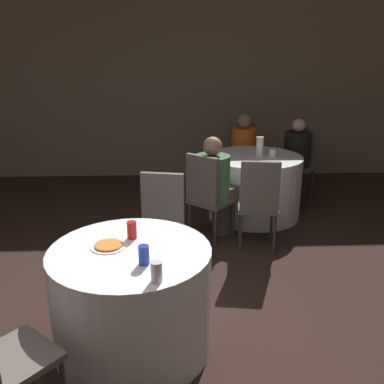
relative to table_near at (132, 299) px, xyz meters
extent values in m
plane|color=black|center=(0.17, -0.05, -0.38)|extent=(16.00, 16.00, 0.00)
cube|color=gray|center=(0.17, 4.23, 1.02)|extent=(16.00, 0.06, 2.80)
cylinder|color=silver|center=(0.00, 0.00, 0.00)|extent=(1.08, 1.08, 0.75)
cylinder|color=silver|center=(1.26, 2.43, 0.00)|extent=(1.15, 1.15, 0.75)
cube|color=#59514C|center=(-0.56, -0.65, 0.07)|extent=(0.56, 0.56, 0.04)
cylinder|color=#333338|center=(-0.58, -0.41, -0.16)|extent=(0.03, 0.03, 0.42)
cube|color=#59514C|center=(0.16, 0.84, 0.07)|extent=(0.47, 0.47, 0.04)
cube|color=#59514C|center=(0.19, 1.02, 0.34)|extent=(0.38, 0.12, 0.51)
cylinder|color=#333338|center=(0.29, 0.65, -0.16)|extent=(0.03, 0.03, 0.42)
cylinder|color=#333338|center=(-0.04, 0.71, -0.16)|extent=(0.03, 0.03, 0.42)
cylinder|color=#333338|center=(0.35, 0.98, -0.16)|extent=(0.03, 0.03, 0.42)
cylinder|color=#333338|center=(0.02, 1.04, -0.16)|extent=(0.03, 0.03, 0.42)
cube|color=#59514C|center=(1.26, 3.33, 0.07)|extent=(0.40, 0.40, 0.04)
cube|color=#59514C|center=(1.26, 3.51, 0.34)|extent=(0.38, 0.05, 0.51)
cylinder|color=#333338|center=(1.43, 3.16, -0.16)|extent=(0.03, 0.03, 0.42)
cylinder|color=#333338|center=(1.09, 3.16, -0.16)|extent=(0.03, 0.03, 0.42)
cylinder|color=#333338|center=(1.43, 3.50, -0.16)|extent=(0.03, 0.03, 0.42)
cylinder|color=#333338|center=(1.09, 3.50, -0.16)|extent=(0.03, 0.03, 0.42)
cube|color=#59514C|center=(1.15, 1.55, 0.07)|extent=(0.45, 0.45, 0.04)
cube|color=#59514C|center=(1.12, 1.37, 0.34)|extent=(0.38, 0.10, 0.51)
cylinder|color=#333338|center=(1.00, 1.74, -0.16)|extent=(0.03, 0.03, 0.42)
cylinder|color=#333338|center=(1.34, 1.70, -0.16)|extent=(0.03, 0.03, 0.42)
cylinder|color=#333338|center=(0.95, 1.40, -0.16)|extent=(0.03, 0.03, 0.42)
cylinder|color=#333338|center=(1.29, 1.36, -0.16)|extent=(0.03, 0.03, 0.42)
cube|color=#59514C|center=(0.69, 1.75, 0.07)|extent=(0.56, 0.56, 0.04)
cube|color=#59514C|center=(0.57, 1.61, 0.34)|extent=(0.32, 0.28, 0.51)
cylinder|color=#333338|center=(0.67, 1.99, -0.16)|extent=(0.03, 0.03, 0.42)
cylinder|color=#333338|center=(0.93, 1.77, -0.16)|extent=(0.03, 0.03, 0.42)
cylinder|color=#333338|center=(0.45, 1.73, -0.16)|extent=(0.03, 0.03, 0.42)
cylinder|color=#333338|center=(0.71, 1.51, -0.16)|extent=(0.03, 0.03, 0.42)
cube|color=#59514C|center=(1.94, 3.02, 0.07)|extent=(0.56, 0.56, 0.04)
cube|color=#59514C|center=(2.07, 3.14, 0.34)|extent=(0.29, 0.32, 0.51)
cylinder|color=#333338|center=(1.92, 2.78, -0.16)|extent=(0.03, 0.03, 0.42)
cylinder|color=#333338|center=(1.70, 3.04, -0.16)|extent=(0.03, 0.03, 0.42)
cylinder|color=#333338|center=(2.18, 3.00, -0.16)|extent=(0.03, 0.03, 0.42)
cylinder|color=#333338|center=(1.95, 3.26, -0.16)|extent=(0.03, 0.03, 0.42)
cylinder|color=#33384C|center=(1.26, 3.11, -0.14)|extent=(0.24, 0.24, 0.46)
cube|color=#33384C|center=(1.26, 3.22, 0.14)|extent=(0.33, 0.32, 0.12)
cylinder|color=orange|center=(1.26, 3.33, 0.32)|extent=(0.35, 0.35, 0.46)
sphere|color=#997056|center=(1.26, 3.33, 0.65)|extent=(0.20, 0.20, 0.20)
cylinder|color=#4C4238|center=(1.77, 2.88, -0.14)|extent=(0.24, 0.24, 0.46)
cube|color=#4C4238|center=(1.85, 2.95, 0.14)|extent=(0.46, 0.46, 0.12)
cylinder|color=black|center=(1.94, 3.02, 0.32)|extent=(0.34, 0.34, 0.46)
sphere|color=#DBB293|center=(1.94, 3.02, 0.64)|extent=(0.18, 0.18, 0.18)
cylinder|color=#4C4238|center=(0.83, 1.92, -0.14)|extent=(0.24, 0.24, 0.46)
cube|color=#4C4238|center=(0.76, 1.83, 0.14)|extent=(0.48, 0.47, 0.12)
cylinder|color=#38663D|center=(0.69, 1.75, 0.32)|extent=(0.37, 0.37, 0.47)
sphere|color=#997056|center=(0.69, 1.75, 0.66)|extent=(0.20, 0.20, 0.20)
cylinder|color=white|center=(-0.14, 0.05, 0.38)|extent=(0.24, 0.24, 0.01)
cylinder|color=orange|center=(-0.14, 0.05, 0.39)|extent=(0.18, 0.18, 0.01)
cylinder|color=#1E38A5|center=(0.11, -0.20, 0.44)|extent=(0.07, 0.07, 0.12)
cylinder|color=silver|center=(0.19, -0.40, 0.44)|extent=(0.07, 0.07, 0.12)
cylinder|color=red|center=(0.00, 0.18, 0.44)|extent=(0.07, 0.07, 0.12)
cylinder|color=silver|center=(1.32, 2.44, 0.49)|extent=(0.09, 0.09, 0.24)
cylinder|color=silver|center=(1.46, 2.38, 0.42)|extent=(0.08, 0.08, 0.10)
camera|label=1|loc=(0.31, -2.53, 1.64)|focal=40.00mm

